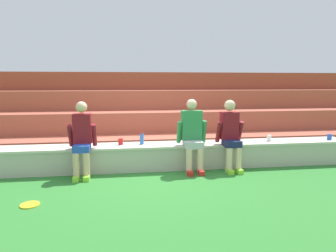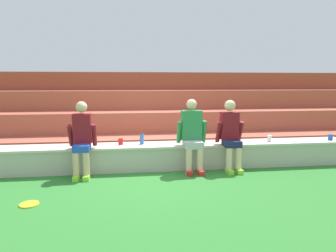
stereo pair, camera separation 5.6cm
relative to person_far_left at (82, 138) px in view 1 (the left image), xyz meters
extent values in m
plane|color=#2D752D|center=(1.25, 0.04, -0.68)|extent=(80.00, 80.00, 0.00)
cube|color=#B7AF9E|center=(1.25, 0.31, -0.45)|extent=(7.88, 0.54, 0.46)
cube|color=beige|center=(1.25, 0.31, -0.23)|extent=(7.92, 0.58, 0.04)
cube|color=#AA533F|center=(1.25, 1.10, -0.44)|extent=(11.83, 0.73, 0.48)
cube|color=#A8523D|center=(1.25, 1.83, -0.20)|extent=(11.83, 0.73, 0.95)
cube|color=#A44D38|center=(1.25, 2.56, 0.03)|extent=(11.83, 0.73, 1.43)
cube|color=#99422E|center=(1.25, 3.29, 0.27)|extent=(11.83, 0.73, 1.90)
cylinder|color=#DBAD89|center=(-0.08, -0.21, -0.45)|extent=(0.11, 0.11, 0.46)
cylinder|color=#DBAD89|center=(0.08, -0.21, -0.45)|extent=(0.11, 0.11, 0.46)
cube|color=#8CD833|center=(-0.08, -0.25, -0.64)|extent=(0.10, 0.22, 0.08)
cube|color=#8CD833|center=(0.08, -0.25, -0.64)|extent=(0.10, 0.22, 0.08)
cube|color=#2347B2|center=(0.00, -0.06, -0.16)|extent=(0.28, 0.36, 0.12)
cube|color=maroon|center=(0.00, 0.09, 0.16)|extent=(0.31, 0.20, 0.52)
sphere|color=#DBAD89|center=(0.00, 0.09, 0.53)|extent=(0.20, 0.20, 0.20)
cylinder|color=maroon|center=(-0.20, 0.07, 0.04)|extent=(0.08, 0.25, 0.41)
cylinder|color=maroon|center=(0.20, 0.07, 0.04)|extent=(0.08, 0.23, 0.42)
cylinder|color=beige|center=(1.86, -0.17, -0.45)|extent=(0.11, 0.11, 0.46)
cylinder|color=beige|center=(2.07, -0.17, -0.45)|extent=(0.11, 0.11, 0.46)
cube|color=red|center=(1.86, -0.21, -0.64)|extent=(0.10, 0.22, 0.08)
cube|color=red|center=(2.07, -0.21, -0.64)|extent=(0.10, 0.22, 0.08)
cube|color=#B2B2B7|center=(1.97, -0.04, -0.16)|extent=(0.33, 0.33, 0.12)
cube|color=#2D7F47|center=(1.97, 0.12, 0.17)|extent=(0.37, 0.20, 0.55)
sphere|color=beige|center=(1.97, 0.12, 0.56)|extent=(0.19, 0.19, 0.19)
cylinder|color=#2D7F47|center=(1.73, 0.10, 0.05)|extent=(0.08, 0.21, 0.42)
cylinder|color=#2D7F47|center=(2.20, 0.10, 0.05)|extent=(0.08, 0.16, 0.43)
cylinder|color=beige|center=(2.61, -0.19, -0.45)|extent=(0.11, 0.11, 0.46)
cylinder|color=beige|center=(2.78, -0.19, -0.45)|extent=(0.11, 0.11, 0.46)
cube|color=#8CD833|center=(2.61, -0.23, -0.64)|extent=(0.10, 0.22, 0.08)
cube|color=#8CD833|center=(2.78, -0.23, -0.64)|extent=(0.10, 0.22, 0.08)
cube|color=#191E47|center=(2.69, -0.05, -0.16)|extent=(0.29, 0.34, 0.12)
cube|color=maroon|center=(2.69, 0.11, 0.15)|extent=(0.32, 0.20, 0.51)
sphere|color=beige|center=(2.69, 0.11, 0.53)|extent=(0.21, 0.21, 0.21)
cylinder|color=maroon|center=(2.48, 0.09, 0.04)|extent=(0.08, 0.23, 0.42)
cylinder|color=maroon|center=(2.91, 0.09, 0.04)|extent=(0.08, 0.24, 0.42)
cylinder|color=blue|center=(1.06, 0.34, -0.11)|extent=(0.08, 0.08, 0.20)
cylinder|color=red|center=(1.06, 0.34, 0.00)|extent=(0.05, 0.05, 0.02)
cylinder|color=blue|center=(4.89, 0.25, -0.15)|extent=(0.09, 0.09, 0.11)
cylinder|color=red|center=(0.66, 0.35, -0.15)|extent=(0.09, 0.09, 0.12)
cylinder|color=white|center=(3.60, 0.30, -0.15)|extent=(0.08, 0.08, 0.12)
cylinder|color=yellow|center=(-0.54, -1.23, -0.67)|extent=(0.25, 0.25, 0.02)
camera|label=1|loc=(0.75, -5.32, 0.97)|focal=32.37mm
camera|label=2|loc=(0.80, -5.33, 0.97)|focal=32.37mm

